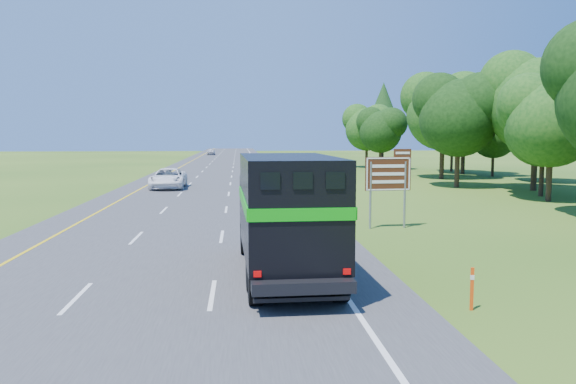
# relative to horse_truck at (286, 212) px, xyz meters

# --- Properties ---
(ground) EXTENTS (300.00, 300.00, 0.00)m
(ground) POSITION_rel_horse_truck_xyz_m (-4.04, -3.94, -2.06)
(ground) COLOR #2C5316
(ground) RESTS_ON ground
(road) EXTENTS (15.00, 260.00, 0.04)m
(road) POSITION_rel_horse_truck_xyz_m (-4.04, 46.06, -2.04)
(road) COLOR #38383A
(road) RESTS_ON ground
(lane_markings) EXTENTS (11.15, 260.00, 0.01)m
(lane_markings) POSITION_rel_horse_truck_xyz_m (-4.04, 46.06, -2.02)
(lane_markings) COLOR yellow
(lane_markings) RESTS_ON road
(tree_wall_right) EXTENTS (16.00, 100.00, 12.00)m
(tree_wall_right) POSITION_rel_horse_truck_xyz_m (21.96, 26.06, 3.94)
(tree_wall_right) COLOR #103D11
(tree_wall_right) RESTS_ON ground
(horse_truck) EXTENTS (2.90, 8.61, 3.78)m
(horse_truck) POSITION_rel_horse_truck_xyz_m (0.00, 0.00, 0.00)
(horse_truck) COLOR black
(horse_truck) RESTS_ON road
(white_suv) EXTENTS (2.85, 6.03, 1.66)m
(white_suv) POSITION_rel_horse_truck_xyz_m (-7.30, 30.10, -1.19)
(white_suv) COLOR white
(white_suv) RESTS_ON road
(far_car) EXTENTS (1.76, 4.27, 1.45)m
(far_car) POSITION_rel_horse_truck_xyz_m (-7.63, 111.39, -1.30)
(far_car) COLOR #B4B4BB
(far_car) RESTS_ON road
(exit_sign) EXTENTS (2.24, 0.22, 3.80)m
(exit_sign) POSITION_rel_horse_truck_xyz_m (5.68, 8.83, 0.40)
(exit_sign) COLOR gray
(exit_sign) RESTS_ON ground
(delineator) EXTENTS (0.09, 0.05, 1.11)m
(delineator) POSITION_rel_horse_truck_xyz_m (4.42, -3.82, -1.47)
(delineator) COLOR #FF440D
(delineator) RESTS_ON ground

